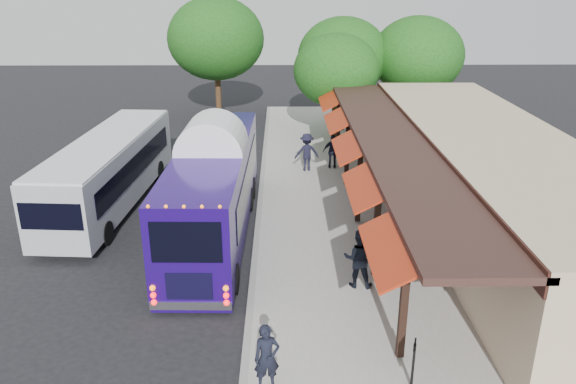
% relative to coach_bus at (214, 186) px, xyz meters
% --- Properties ---
extents(ground, '(90.00, 90.00, 0.00)m').
position_rel_coach_bus_xyz_m(ground, '(1.45, -3.41, -1.87)').
color(ground, black).
rests_on(ground, ground).
extents(sidewalk, '(10.00, 40.00, 0.15)m').
position_rel_coach_bus_xyz_m(sidewalk, '(6.45, 0.59, -1.80)').
color(sidewalk, '#9E9B93').
rests_on(sidewalk, ground).
extents(curb, '(0.20, 40.00, 0.16)m').
position_rel_coach_bus_xyz_m(curb, '(1.50, 0.59, -1.80)').
color(curb, gray).
rests_on(curb, ground).
extents(station_shelter, '(8.15, 20.00, 3.60)m').
position_rel_coach_bus_xyz_m(station_shelter, '(9.83, 0.59, -0.03)').
color(station_shelter, tan).
rests_on(station_shelter, ground).
extents(coach_bus, '(2.53, 10.98, 3.49)m').
position_rel_coach_bus_xyz_m(coach_bus, '(0.00, 0.00, 0.00)').
color(coach_bus, '#200865').
rests_on(coach_bus, ground).
extents(city_bus, '(2.97, 10.57, 2.81)m').
position_rel_coach_bus_xyz_m(city_bus, '(-4.54, 2.86, -0.32)').
color(city_bus, '#979BA0').
rests_on(city_bus, ground).
extents(ped_a, '(0.65, 0.49, 1.60)m').
position_rel_coach_bus_xyz_m(ped_a, '(2.05, -8.41, -0.93)').
color(ped_a, black).
rests_on(ped_a, sidewalk).
extents(ped_b, '(0.98, 0.82, 1.83)m').
position_rel_coach_bus_xyz_m(ped_b, '(4.64, -3.99, -0.81)').
color(ped_b, black).
rests_on(ped_b, sidewalk).
extents(ped_c, '(0.99, 0.46, 1.65)m').
position_rel_coach_bus_xyz_m(ped_c, '(4.85, 7.03, -0.90)').
color(ped_c, black).
rests_on(ped_c, sidewalk).
extents(ped_d, '(1.25, 0.85, 1.79)m').
position_rel_coach_bus_xyz_m(ped_d, '(3.58, 6.69, -0.83)').
color(ped_d, black).
rests_on(ped_d, sidewalk).
extents(sign_board, '(0.18, 0.50, 1.12)m').
position_rel_coach_bus_xyz_m(sign_board, '(5.30, -8.41, -0.97)').
color(sign_board, black).
rests_on(sign_board, sidewalk).
extents(tree_left, '(4.68, 4.68, 5.99)m').
position_rel_coach_bus_xyz_m(tree_left, '(5.39, 12.24, 2.12)').
color(tree_left, '#382314').
rests_on(tree_left, ground).
extents(tree_mid, '(5.24, 5.24, 6.71)m').
position_rel_coach_bus_xyz_m(tree_mid, '(5.96, 14.31, 2.60)').
color(tree_mid, '#382314').
rests_on(tree_mid, ground).
extents(tree_right, '(5.28, 5.28, 6.76)m').
position_rel_coach_bus_xyz_m(tree_right, '(10.23, 14.15, 2.63)').
color(tree_right, '#382314').
rests_on(tree_right, ground).
extents(tree_far, '(6.02, 6.02, 7.71)m').
position_rel_coach_bus_xyz_m(tree_far, '(-1.68, 17.51, 3.27)').
color(tree_far, '#382314').
rests_on(tree_far, ground).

